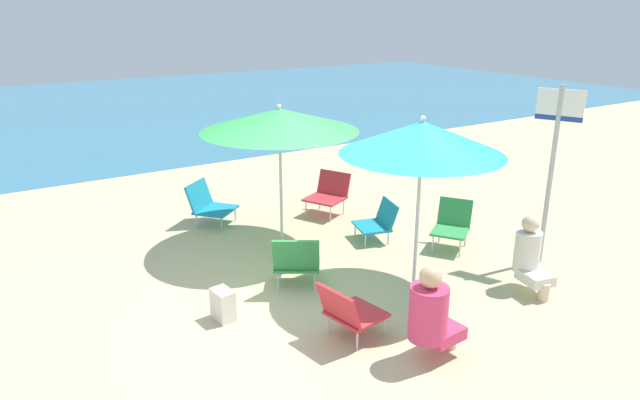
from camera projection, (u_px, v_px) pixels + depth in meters
name	position (u px, v px, depth m)	size (l,w,h in m)	color
ground_plane	(293.00, 296.00, 6.44)	(40.00, 40.00, 0.00)	#CCB789
sea_water	(71.00, 113.00, 17.60)	(40.00, 16.00, 0.01)	teal
umbrella_green	(279.00, 120.00, 7.34)	(2.07, 2.07, 1.92)	silver
umbrella_teal	(422.00, 138.00, 6.06)	(1.79, 1.79, 2.02)	silver
beach_chair_a	(349.00, 311.00, 5.52)	(0.63, 0.58, 0.59)	red
beach_chair_b	(208.00, 204.00, 8.51)	(0.81, 0.82, 0.63)	teal
beach_chair_c	(452.00, 223.00, 7.67)	(0.72, 0.69, 0.63)	#33934C
beach_chair_d	(296.00, 261.00, 6.51)	(0.71, 0.71, 0.67)	#33934C
beach_chair_e	(329.00, 192.00, 8.92)	(0.78, 0.76, 0.64)	red
beach_chair_f	(378.00, 221.00, 7.93)	(0.62, 0.63, 0.55)	teal
person_a	(530.00, 255.00, 6.47)	(0.36, 0.54, 0.89)	silver
person_b	(431.00, 314.00, 5.15)	(0.58, 0.38, 0.95)	#DB3866
warning_sign	(554.00, 149.00, 6.84)	(0.25, 0.50, 2.25)	#ADADB2
beach_bag	(223.00, 305.00, 5.91)	(0.26, 0.17, 0.34)	silver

